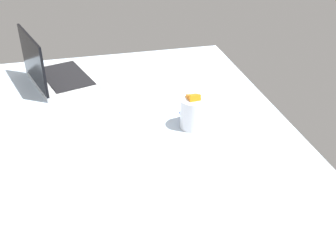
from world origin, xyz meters
TOP-DOWN VIEW (x-y plane):
  - bed_mattress at (0.00, 0.00)cm, footprint 180.00×140.00cm
  - laptop at (62.58, 12.72)cm, footprint 38.34×31.76cm
  - snack_cup at (14.26, -34.63)cm, footprint 10.26×9.00cm

SIDE VIEW (x-z plane):
  - bed_mattress at x=0.00cm, z-range 0.00..18.00cm
  - laptop at x=62.58cm, z-range 10.91..33.91cm
  - snack_cup at x=14.26cm, z-range 17.21..30.48cm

